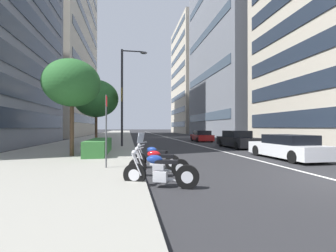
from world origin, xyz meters
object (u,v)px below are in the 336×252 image
at_px(parking_sign_by_curb, 106,124).
at_px(street_tree_by_lamp_post, 72,83).
at_px(motorcycle_nearest_camera, 158,165).
at_px(car_far_down_avenue, 237,140).
at_px(motorcycle_mid_row, 160,172).
at_px(car_following_behind, 202,136).
at_px(motorcycle_second_in_row, 154,158).
at_px(car_approaching_light, 287,147).
at_px(street_lamp_with_banners, 126,89).
at_px(street_tree_far_plaza, 96,99).

height_order(parking_sign_by_curb, street_tree_by_lamp_post, street_tree_by_lamp_post).
bearing_deg(motorcycle_nearest_camera, car_far_down_avenue, -109.46).
distance_m(motorcycle_mid_row, car_following_behind, 21.98).
height_order(motorcycle_second_in_row, car_following_behind, motorcycle_second_in_row).
height_order(motorcycle_mid_row, car_approaching_light, car_approaching_light).
xyz_separation_m(motorcycle_mid_row, motorcycle_nearest_camera, (1.42, -0.13, -0.01)).
distance_m(car_approaching_light, street_lamp_with_banners, 12.71).
bearing_deg(parking_sign_by_curb, street_lamp_with_banners, -3.39).
distance_m(car_far_down_avenue, car_following_behind, 8.91).
height_order(motorcycle_nearest_camera, motorcycle_second_in_row, motorcycle_second_in_row).
height_order(motorcycle_second_in_row, car_far_down_avenue, motorcycle_second_in_row).
bearing_deg(motorcycle_mid_row, car_following_behind, -90.02).
relative_size(parking_sign_by_curb, street_tree_far_plaza, 0.50).
bearing_deg(parking_sign_by_curb, car_following_behind, -28.27).
distance_m(motorcycle_nearest_camera, street_tree_by_lamp_post, 7.66).
bearing_deg(motorcycle_nearest_camera, street_lamp_with_banners, -65.54).
relative_size(motorcycle_mid_row, street_tree_far_plaza, 0.37).
height_order(car_far_down_avenue, street_tree_far_plaza, street_tree_far_plaza).
bearing_deg(motorcycle_mid_row, street_tree_by_lamp_post, -39.17).
bearing_deg(car_following_behind, motorcycle_nearest_camera, 160.07).
bearing_deg(street_lamp_with_banners, motorcycle_nearest_camera, -173.95).
height_order(motorcycle_nearest_camera, car_far_down_avenue, car_far_down_avenue).
bearing_deg(motorcycle_mid_row, street_lamp_with_banners, -64.19).
xyz_separation_m(car_following_behind, street_lamp_with_banners, (-7.51, 8.98, 4.29)).
xyz_separation_m(motorcycle_nearest_camera, car_approaching_light, (3.29, -7.39, 0.21)).
bearing_deg(motorcycle_mid_row, motorcycle_second_in_row, -72.49).
xyz_separation_m(street_tree_by_lamp_post, street_tree_far_plaza, (7.29, -0.30, 0.06)).
bearing_deg(car_following_behind, street_lamp_with_banners, 132.09).
height_order(car_approaching_light, car_far_down_avenue, car_far_down_avenue).
bearing_deg(parking_sign_by_curb, motorcycle_mid_row, -147.53).
distance_m(motorcycle_second_in_row, street_tree_by_lamp_post, 6.71).
bearing_deg(street_tree_by_lamp_post, car_far_down_avenue, -68.09).
distance_m(car_following_behind, street_tree_far_plaza, 13.62).
bearing_deg(car_far_down_avenue, street_lamp_with_banners, 81.23).
relative_size(motorcycle_mid_row, street_tree_by_lamp_post, 0.40).
relative_size(motorcycle_second_in_row, car_approaching_light, 0.39).
bearing_deg(street_lamp_with_banners, car_following_behind, -50.07).
relative_size(motorcycle_nearest_camera, street_tree_far_plaza, 0.37).
height_order(motorcycle_mid_row, street_tree_far_plaza, street_tree_far_plaza).
height_order(motorcycle_nearest_camera, street_tree_by_lamp_post, street_tree_by_lamp_post).
bearing_deg(motorcycle_mid_row, motorcycle_nearest_camera, -74.35).
relative_size(car_far_down_avenue, street_tree_by_lamp_post, 0.90).
relative_size(car_far_down_avenue, car_following_behind, 1.12).
height_order(motorcycle_nearest_camera, car_approaching_light, car_approaching_light).
bearing_deg(street_tree_by_lamp_post, street_tree_far_plaza, -2.37).
height_order(motorcycle_second_in_row, street_tree_far_plaza, street_tree_far_plaza).
distance_m(car_far_down_avenue, street_tree_by_lamp_post, 13.33).
bearing_deg(motorcycle_nearest_camera, motorcycle_second_in_row, -73.31).
relative_size(car_far_down_avenue, street_tree_far_plaza, 0.84).
distance_m(motorcycle_second_in_row, street_lamp_with_banners, 11.11).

